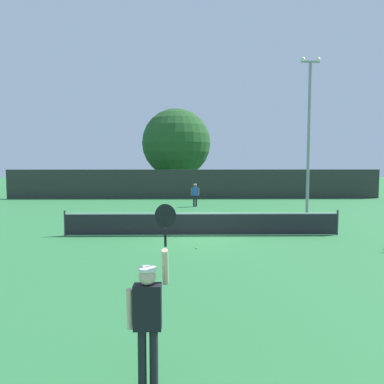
% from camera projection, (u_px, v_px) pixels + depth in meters
% --- Properties ---
extents(ground_plane, '(120.00, 120.00, 0.00)m').
position_uv_depth(ground_plane, '(202.00, 235.00, 16.38)').
color(ground_plane, '#2D723D').
extents(tennis_net, '(11.64, 0.08, 1.07)m').
position_uv_depth(tennis_net, '(202.00, 223.00, 16.34)').
color(tennis_net, '#232328').
rests_on(tennis_net, ground).
extents(perimeter_fence, '(31.36, 0.12, 2.44)m').
position_uv_depth(perimeter_fence, '(194.00, 184.00, 32.45)').
color(perimeter_fence, '#2D332D').
rests_on(perimeter_fence, ground).
extents(player_serving, '(0.67, 0.40, 2.55)m').
position_uv_depth(player_serving, '(148.00, 308.00, 5.27)').
color(player_serving, black).
rests_on(player_serving, ground).
extents(player_receiving, '(0.57, 0.23, 1.57)m').
position_uv_depth(player_receiving, '(195.00, 193.00, 26.64)').
color(player_receiving, blue).
rests_on(player_receiving, ground).
extents(tennis_ball, '(0.07, 0.07, 0.07)m').
position_uv_depth(tennis_ball, '(197.00, 248.00, 13.83)').
color(tennis_ball, '#CCE033').
rests_on(tennis_ball, ground).
extents(light_pole, '(1.18, 0.28, 9.25)m').
position_uv_depth(light_pole, '(309.00, 127.00, 23.00)').
color(light_pole, gray).
rests_on(light_pole, ground).
extents(large_tree, '(6.70, 6.70, 8.26)m').
position_uv_depth(large_tree, '(176.00, 143.00, 37.76)').
color(large_tree, brown).
rests_on(large_tree, ground).
extents(parked_car_near, '(2.15, 4.31, 1.69)m').
position_uv_depth(parked_car_near, '(254.00, 185.00, 38.19)').
color(parked_car_near, white).
rests_on(parked_car_near, ground).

